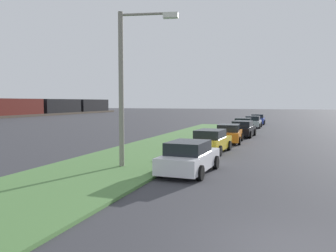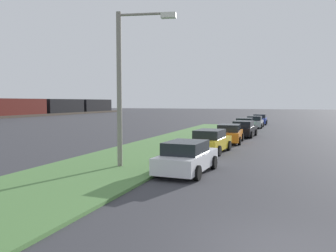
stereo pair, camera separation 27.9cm
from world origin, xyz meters
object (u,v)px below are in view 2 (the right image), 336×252
parked_car_black (244,129)px  streetlight (126,78)px  parked_car_silver (255,122)px  parked_car_yellow (210,141)px  parked_car_white (187,157)px  parked_car_blue (260,120)px  parked_car_green (245,125)px  parked_car_orange (229,134)px

parked_car_black → streetlight: 18.23m
parked_car_black → parked_car_silver: 11.77m
parked_car_yellow → streetlight: size_ratio=0.59×
parked_car_yellow → parked_car_white: bearing=-173.3°
parked_car_white → parked_car_blue: (35.86, -0.25, 0.00)m
parked_car_green → parked_car_silver: (5.85, -0.50, 0.00)m
parked_car_white → parked_car_silver: same height
parked_car_silver → streetlight: streetlight is taller
parked_car_yellow → parked_car_blue: size_ratio=1.01×
parked_car_green → streetlight: 23.89m
parked_car_white → streetlight: size_ratio=0.58×
parked_car_yellow → parked_car_silver: size_ratio=1.02×
parked_car_silver → parked_car_yellow: bearing=178.7°
parked_car_orange → parked_car_green: size_ratio=1.01×
parked_car_orange → parked_car_green: bearing=-2.4°
parked_car_blue → streetlight: (-35.78, 3.31, 3.67)m
parked_car_blue → streetlight: streetlight is taller
parked_car_white → parked_car_black: same height
parked_car_blue → parked_car_white: bearing=178.3°
parked_car_yellow → parked_car_black: bearing=-0.7°
parked_car_orange → parked_car_green: (11.15, 0.17, 0.00)m
parked_car_white → parked_car_silver: bearing=2.2°
parked_car_white → parked_car_green: 23.52m
parked_car_orange → parked_car_silver: same height
parked_car_white → parked_car_yellow: size_ratio=1.00×
parked_car_green → parked_car_silver: size_ratio=1.01×
parked_car_yellow → parked_car_silver: 22.69m
streetlight → parked_car_black: bearing=-10.9°
parked_car_white → parked_car_black: 17.61m
parked_car_yellow → parked_car_black: same height
parked_car_green → streetlight: (-23.45, 2.74, 3.67)m
parked_car_orange → parked_car_yellow: bearing=174.0°
parked_car_green → parked_car_blue: 12.35m
parked_car_black → parked_car_blue: (18.25, 0.07, 0.00)m
parked_car_black → parked_car_blue: size_ratio=1.01×
parked_car_yellow → parked_car_black: (10.92, -0.74, 0.00)m
parked_car_black → parked_car_blue: same height
parked_car_white → parked_car_blue: bearing=2.1°
parked_car_white → parked_car_orange: 12.37m
streetlight → parked_car_silver: bearing=-6.3°
parked_car_blue → parked_car_orange: bearing=177.8°
parked_car_silver → streetlight: bearing=173.9°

